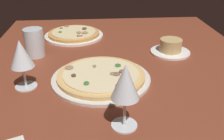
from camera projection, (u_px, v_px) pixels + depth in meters
dining_table at (122, 81)px, 93.08cm from camera, size 150.00×110.00×4.00cm
pizza_main at (101, 77)px, 89.02cm from camera, size 33.71×33.71×3.37cm
pizza_side at (74, 34)px, 129.17cm from camera, size 28.69×28.69×3.39cm
ramekin_on_saucer at (171, 48)px, 109.84cm from camera, size 16.58×16.58×6.07cm
wine_glass_far at (125, 84)px, 61.88cm from camera, size 7.10×7.10×17.52cm
wine_glass_near at (21, 55)px, 80.21cm from camera, size 7.39×7.39×16.19cm
water_glass at (34, 44)px, 105.76cm from camera, size 7.79×7.79×11.50cm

